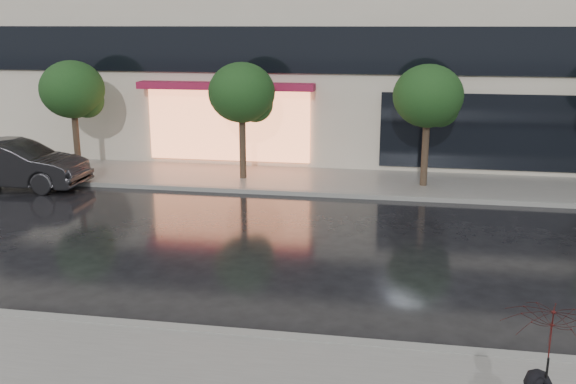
# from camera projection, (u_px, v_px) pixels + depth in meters

# --- Properties ---
(ground) EXTENTS (120.00, 120.00, 0.00)m
(ground) POSITION_uv_depth(u_px,v_px,m) (272.00, 315.00, 11.78)
(ground) COLOR black
(ground) RESTS_ON ground
(sidewalk_far) EXTENTS (60.00, 3.50, 0.12)m
(sidewalk_far) POSITION_uv_depth(u_px,v_px,m) (332.00, 181.00, 21.53)
(sidewalk_far) COLOR slate
(sidewalk_far) RESTS_ON ground
(curb_near) EXTENTS (60.00, 0.25, 0.14)m
(curb_near) POSITION_uv_depth(u_px,v_px,m) (261.00, 337.00, 10.81)
(curb_near) COLOR gray
(curb_near) RESTS_ON ground
(curb_far) EXTENTS (60.00, 0.25, 0.14)m
(curb_far) POSITION_uv_depth(u_px,v_px,m) (326.00, 194.00, 19.86)
(curb_far) COLOR gray
(curb_far) RESTS_ON ground
(tree_far_west) EXTENTS (2.20, 2.20, 3.99)m
(tree_far_west) POSITION_uv_depth(u_px,v_px,m) (74.00, 92.00, 22.08)
(tree_far_west) COLOR #33261C
(tree_far_west) RESTS_ON ground
(tree_mid_west) EXTENTS (2.20, 2.20, 3.99)m
(tree_mid_west) POSITION_uv_depth(u_px,v_px,m) (244.00, 95.00, 21.08)
(tree_mid_west) COLOR #33261C
(tree_mid_west) RESTS_ON ground
(tree_mid_east) EXTENTS (2.20, 2.20, 3.99)m
(tree_mid_east) POSITION_uv_depth(u_px,v_px,m) (430.00, 98.00, 20.08)
(tree_mid_east) COLOR #33261C
(tree_mid_east) RESTS_ON ground
(parked_car) EXTENTS (4.72, 1.69, 1.55)m
(parked_car) POSITION_uv_depth(u_px,v_px,m) (14.00, 164.00, 20.75)
(parked_car) COLOR black
(parked_car) RESTS_ON ground
(pedestrian_with_umbrella) EXTENTS (1.15, 1.17, 2.38)m
(pedestrian_with_umbrella) POSITION_uv_depth(u_px,v_px,m) (544.00, 380.00, 6.46)
(pedestrian_with_umbrella) COLOR black
(pedestrian_with_umbrella) RESTS_ON sidewalk_near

